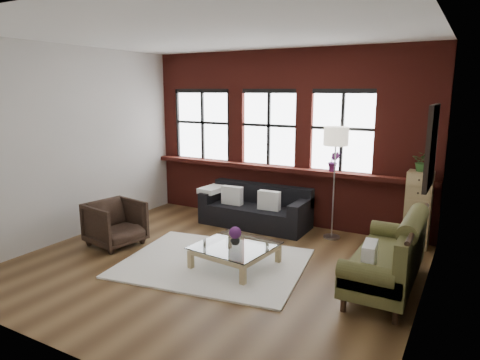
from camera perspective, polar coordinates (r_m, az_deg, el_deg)
The scene contains 26 objects.
floor at distance 6.32m, azimuth -3.52°, elevation -11.15°, with size 5.50×5.50×0.00m, color #4D341C.
ceiling at distance 5.87m, azimuth -3.93°, elevation 18.98°, with size 5.50×5.50×0.00m, color white.
wall_back at distance 8.08m, azimuth 6.00°, elevation 5.61°, with size 5.50×5.50×0.00m, color beige.
wall_front at distance 4.06m, azimuth -23.25°, elevation -1.48°, with size 5.50×5.50×0.00m, color beige.
wall_left at distance 7.72m, azimuth -21.16°, elevation 4.60°, with size 5.00×5.00×0.00m, color beige.
wall_right at distance 4.98m, azimuth 23.93°, elevation 0.77°, with size 5.00×5.00×0.00m, color beige.
brick_backwall at distance 8.03m, azimuth 5.83°, elevation 5.58°, with size 5.50×0.12×3.20m, color maroon, non-canonical shape.
sill_ledge at distance 8.03m, azimuth 5.49°, elevation 1.54°, with size 5.50×0.30×0.08m, color maroon.
window_left at distance 8.89m, azimuth -4.90°, elevation 7.17°, with size 1.38×0.10×1.50m, color black, non-canonical shape.
window_mid at distance 8.15m, azimuth 3.94°, elevation 6.76°, with size 1.38×0.10×1.50m, color black, non-canonical shape.
window_right at distance 7.65m, azimuth 13.50°, elevation 6.14°, with size 1.38×0.10×1.50m, color black, non-canonical shape.
wall_poster at distance 5.24m, azimuth 24.16°, elevation 4.03°, with size 0.05×0.74×0.94m, color black, non-canonical shape.
shag_rug at distance 6.34m, azimuth -3.52°, elevation -10.97°, with size 2.55×2.01×0.03m, color white.
dark_sofa at distance 7.91m, azimuth 2.01°, elevation -3.60°, with size 2.00×0.81×0.72m, color black, non-canonical shape.
pillow_a at distance 7.98m, azimuth -1.05°, elevation -2.06°, with size 0.40×0.14×0.34m, color silver.
pillow_b at distance 7.63m, azimuth 3.90°, elevation -2.73°, with size 0.40×0.14×0.34m, color silver.
vintage_settee at distance 5.71m, azimuth 18.87°, elevation -8.99°, with size 0.83×1.87×1.00m, color #4B4A22, non-canonical shape.
pillow_settee at distance 5.16m, azimuth 16.86°, elevation -9.84°, with size 0.14×0.38×0.34m, color silver.
armchair at distance 7.23m, azimuth -16.29°, elevation -5.58°, with size 0.77×0.79×0.72m, color black.
coffee_table at distance 6.18m, azimuth -0.64°, elevation -10.08°, with size 1.01×1.01×0.34m, color tan, non-canonical shape.
vase at distance 6.09m, azimuth -0.64°, elevation -7.98°, with size 0.14×0.14×0.14m, color #B2B2B2.
flowers at distance 6.06m, azimuth -0.64°, elevation -7.04°, with size 0.17×0.17×0.17m, color #5A2263.
drawer_chest at distance 7.38m, azimuth 22.65°, elevation -3.63°, with size 0.38×0.38×1.23m, color tan.
potted_plant_top at distance 7.23m, azimuth 23.13°, elevation 2.28°, with size 0.28×0.24×0.31m, color #2D5923.
floor_lamp at distance 7.28m, azimuth 12.44°, elevation 0.08°, with size 0.40×0.40×2.04m, color #A5A5A8, non-canonical shape.
sill_plant at distance 7.62m, azimuth 12.38°, elevation 2.42°, with size 0.19×0.16×0.35m, color #5A2263.
Camera 1 is at (3.17, -4.88, 2.47)m, focal length 32.00 mm.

